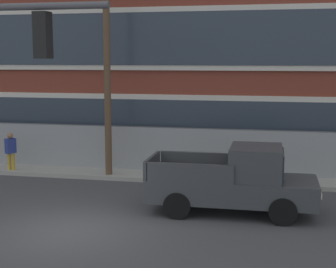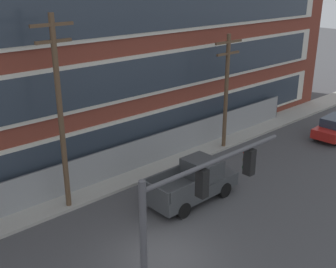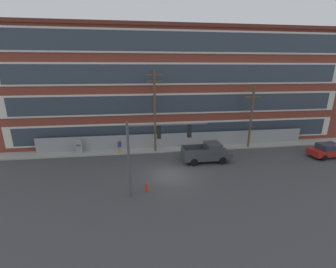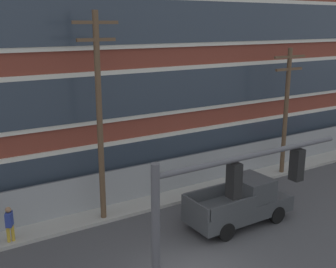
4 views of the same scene
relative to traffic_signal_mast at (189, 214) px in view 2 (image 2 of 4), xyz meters
name	(u,v)px [view 2 (image 2 of 4)]	position (x,y,z in m)	size (l,w,h in m)	color
ground_plane	(164,258)	(1.82, 3.16, -4.26)	(160.00, 160.00, 0.00)	#424244
sidewalk_building_side	(77,195)	(1.82, 10.04, -4.18)	(80.00, 2.16, 0.16)	#9E9B93
brick_mill_building	(51,39)	(4.38, 16.38, 2.98)	(45.38, 11.12, 14.44)	brown
chain_link_fence	(103,167)	(3.75, 10.43, -3.27)	(33.18, 0.06, 1.94)	gray
traffic_signal_mast	(189,214)	(0.00, 0.00, 0.00)	(6.00, 0.43, 5.95)	#4C4C51
pickup_truck_dark_grey	(194,182)	(6.15, 5.77, -3.29)	(5.11, 2.10, 2.07)	#383A3D
utility_pole_near_corner	(60,110)	(0.93, 9.34, 0.85)	(2.01, 0.26, 9.42)	brown
utility_pole_midblock	(226,87)	(12.57, 9.27, -0.06)	(2.38, 0.26, 7.54)	brown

